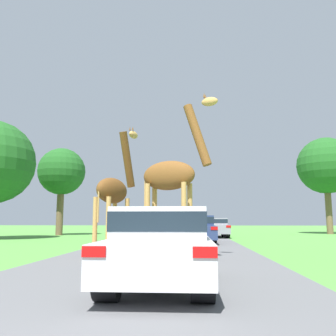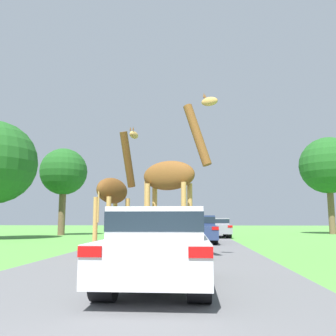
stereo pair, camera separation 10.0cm
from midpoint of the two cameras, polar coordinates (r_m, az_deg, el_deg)
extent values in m
cube|color=#5B5B5E|center=(31.00, 1.54, -10.64)|extent=(7.27, 120.00, 0.00)
cylinder|color=tan|center=(11.94, 3.31, -8.42)|extent=(0.17, 0.17, 2.48)
cylinder|color=#2D2319|center=(12.00, 3.36, -14.09)|extent=(0.22, 0.22, 0.10)
cylinder|color=tan|center=(11.44, 2.34, -8.43)|extent=(0.17, 0.17, 2.48)
cylinder|color=#2D2319|center=(11.50, 2.37, -14.35)|extent=(0.22, 0.22, 0.10)
cylinder|color=tan|center=(12.47, -2.42, -8.42)|extent=(0.17, 0.17, 2.48)
cylinder|color=#2D2319|center=(12.53, -2.45, -13.85)|extent=(0.22, 0.22, 0.10)
cylinder|color=tan|center=(11.99, -3.58, -8.41)|extent=(0.17, 0.17, 2.48)
cylinder|color=#2D2319|center=(12.05, -3.63, -14.06)|extent=(0.22, 0.22, 0.10)
ellipsoid|color=brown|center=(12.04, -0.14, -1.21)|extent=(1.98, 1.25, 1.00)
cylinder|color=brown|center=(11.89, 4.47, 5.34)|extent=(1.01, 0.62, 2.17)
ellipsoid|color=tan|center=(12.06, 6.45, 10.54)|extent=(0.61, 0.42, 0.30)
cylinder|color=tan|center=(12.36, -3.93, -4.55)|extent=(0.06, 0.06, 1.36)
cone|color=brown|center=(12.24, 5.77, 11.37)|extent=(0.07, 0.07, 0.16)
cone|color=brown|center=(12.12, 5.57, 11.57)|extent=(0.07, 0.07, 0.16)
cylinder|color=tan|center=(13.57, -8.80, -9.22)|extent=(0.16, 0.16, 2.05)
cylinder|color=#2D2319|center=(13.62, -8.90, -13.33)|extent=(0.21, 0.21, 0.10)
cylinder|color=tan|center=(13.28, -6.83, -9.28)|extent=(0.16, 0.16, 2.05)
cylinder|color=#2D2319|center=(13.33, -6.90, -13.48)|extent=(0.21, 0.21, 0.10)
cylinder|color=tan|center=(12.59, -11.87, -9.22)|extent=(0.16, 0.16, 2.05)
cylinder|color=#2D2319|center=(12.64, -12.01, -13.65)|extent=(0.21, 0.21, 0.10)
cylinder|color=tan|center=(12.27, -9.82, -9.31)|extent=(0.16, 0.16, 2.05)
cylinder|color=#2D2319|center=(12.33, -9.93, -13.84)|extent=(0.21, 0.21, 0.10)
ellipsoid|color=brown|center=(12.96, -9.15, -3.61)|extent=(1.22, 1.83, 0.92)
cylinder|color=brown|center=(13.94, -6.78, 1.36)|extent=(0.62, 1.00, 2.17)
ellipsoid|color=tan|center=(14.53, -5.77, 5.31)|extent=(0.43, 0.61, 0.30)
cylinder|color=tan|center=(12.26, -11.35, -5.93)|extent=(0.06, 0.06, 1.13)
cone|color=brown|center=(14.48, -6.32, 6.30)|extent=(0.07, 0.07, 0.16)
cone|color=brown|center=(14.42, -5.87, 6.36)|extent=(0.07, 0.07, 0.16)
cube|color=silver|center=(6.95, -1.57, -13.72)|extent=(1.86, 3.93, 0.62)
cube|color=silver|center=(6.92, -1.55, -8.79)|extent=(1.67, 1.77, 0.57)
cube|color=#19232D|center=(6.92, -1.55, -8.55)|extent=(1.69, 1.79, 0.34)
cube|color=red|center=(5.12, -12.38, -12.97)|extent=(0.33, 0.03, 0.15)
cube|color=red|center=(4.93, 5.38, -13.31)|extent=(0.33, 0.03, 0.15)
cylinder|color=black|center=(8.24, -6.14, -14.64)|extent=(0.37, 0.70, 0.70)
cylinder|color=black|center=(8.12, 4.61, -14.75)|extent=(0.37, 0.70, 0.70)
cylinder|color=black|center=(5.94, -10.15, -17.05)|extent=(0.37, 0.70, 0.70)
cylinder|color=black|center=(5.78, 5.01, -17.38)|extent=(0.37, 0.70, 0.70)
cube|color=gray|center=(26.76, 7.50, -9.65)|extent=(1.79, 4.47, 0.61)
cube|color=gray|center=(26.75, 7.48, -8.49)|extent=(1.61, 2.01, 0.47)
cube|color=#19232D|center=(26.75, 7.48, -8.44)|extent=(1.63, 2.03, 0.28)
cube|color=red|center=(24.48, 6.11, -9.30)|extent=(0.32, 0.03, 0.15)
cube|color=red|center=(24.58, 9.58, -9.22)|extent=(0.32, 0.03, 0.15)
cylinder|color=black|center=(28.07, 5.85, -10.13)|extent=(0.36, 0.70, 0.70)
cylinder|color=black|center=(28.16, 8.81, -10.07)|extent=(0.36, 0.70, 0.70)
cylinder|color=black|center=(25.39, 6.08, -10.32)|extent=(0.36, 0.70, 0.70)
cylinder|color=black|center=(25.49, 9.35, -10.25)|extent=(0.36, 0.70, 0.70)
cube|color=navy|center=(20.34, 4.63, -10.15)|extent=(1.91, 4.76, 0.69)
cube|color=navy|center=(20.33, 4.61, -8.40)|extent=(1.72, 2.14, 0.55)
cube|color=#19232D|center=(20.33, 4.61, -8.32)|extent=(1.73, 2.17, 0.33)
cube|color=red|center=(17.94, 2.22, -9.64)|extent=(0.34, 0.03, 0.17)
cube|color=red|center=(17.97, 7.28, -9.57)|extent=(0.34, 0.03, 0.17)
cylinder|color=black|center=(21.78, 2.53, -10.83)|extent=(0.38, 0.60, 0.60)
cylinder|color=black|center=(21.80, 6.61, -10.78)|extent=(0.38, 0.60, 0.60)
cylinder|color=black|center=(18.93, 2.36, -11.21)|extent=(0.38, 0.60, 0.60)
cylinder|color=black|center=(18.95, 7.06, -11.15)|extent=(0.38, 0.60, 0.60)
cylinder|color=brown|center=(35.22, 24.26, -5.23)|extent=(0.55, 0.55, 5.41)
sphere|color=#1E561E|center=(35.53, 23.93, 0.37)|extent=(5.13, 5.13, 5.13)
cylinder|color=brown|center=(31.15, -17.01, -5.92)|extent=(0.56, 0.56, 4.73)
sphere|color=#1E561E|center=(31.39, -16.78, -0.53)|extent=(3.94, 3.94, 3.94)
camera|label=1|loc=(0.05, -90.24, 0.03)|focal=38.00mm
camera|label=2|loc=(0.05, 89.76, -0.03)|focal=38.00mm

